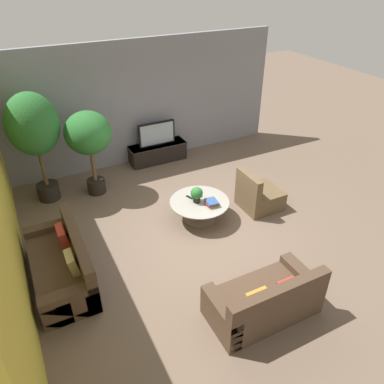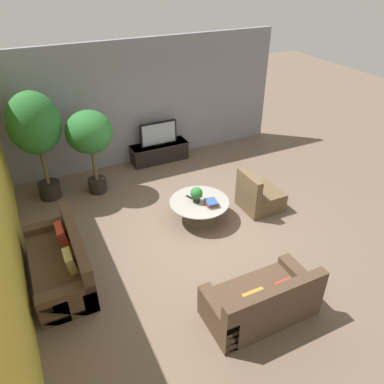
# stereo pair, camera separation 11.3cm
# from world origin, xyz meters

# --- Properties ---
(ground_plane) EXTENTS (24.00, 24.00, 0.00)m
(ground_plane) POSITION_xyz_m (0.00, 0.00, 0.00)
(ground_plane) COLOR brown
(back_wall_stone) EXTENTS (7.40, 0.12, 3.00)m
(back_wall_stone) POSITION_xyz_m (0.00, 3.26, 1.50)
(back_wall_stone) COLOR gray
(back_wall_stone) RESTS_ON ground
(media_console) EXTENTS (1.48, 0.50, 0.47)m
(media_console) POSITION_xyz_m (0.35, 2.94, 0.24)
(media_console) COLOR black
(media_console) RESTS_ON ground
(television) EXTENTS (0.95, 0.13, 0.60)m
(television) POSITION_xyz_m (0.35, 2.94, 0.76)
(television) COLOR black
(television) RESTS_ON media_console
(coffee_table) EXTENTS (1.19, 1.19, 0.43)m
(coffee_table) POSITION_xyz_m (0.13, 0.20, 0.30)
(coffee_table) COLOR #756656
(coffee_table) RESTS_ON ground
(couch_by_wall) EXTENTS (0.84, 1.95, 0.84)m
(couch_by_wall) POSITION_xyz_m (-2.64, -0.27, 0.28)
(couch_by_wall) COLOR #4C3828
(couch_by_wall) RESTS_ON ground
(couch_near_entry) EXTENTS (1.63, 0.84, 0.84)m
(couch_near_entry) POSITION_xyz_m (-0.14, -2.36, 0.28)
(couch_near_entry) COLOR #4C3828
(couch_near_entry) RESTS_ON ground
(armchair_wicker) EXTENTS (0.80, 0.76, 0.86)m
(armchair_wicker) POSITION_xyz_m (1.44, 0.01, 0.27)
(armchair_wicker) COLOR brown
(armchair_wicker) RESTS_ON ground
(potted_palm_tall) EXTENTS (1.03, 1.03, 2.39)m
(potted_palm_tall) POSITION_xyz_m (-2.47, 2.37, 1.66)
(potted_palm_tall) COLOR black
(potted_palm_tall) RESTS_ON ground
(potted_palm_corner) EXTENTS (0.97, 0.97, 1.90)m
(potted_palm_corner) POSITION_xyz_m (-1.47, 2.15, 1.37)
(potted_palm_corner) COLOR black
(potted_palm_corner) RESTS_ON ground
(potted_plant_tabletop) EXTENTS (0.24, 0.24, 0.33)m
(potted_plant_tabletop) POSITION_xyz_m (0.07, 0.21, 0.61)
(potted_plant_tabletop) COLOR black
(potted_plant_tabletop) RESTS_ON coffee_table
(book_stack) EXTENTS (0.24, 0.28, 0.10)m
(book_stack) POSITION_xyz_m (0.28, -0.02, 0.48)
(book_stack) COLOR gold
(book_stack) RESTS_ON coffee_table
(remote_black) EXTENTS (0.09, 0.16, 0.02)m
(remote_black) POSITION_xyz_m (0.01, 0.41, 0.44)
(remote_black) COLOR black
(remote_black) RESTS_ON coffee_table
(remote_silver) EXTENTS (0.12, 0.16, 0.02)m
(remote_silver) POSITION_xyz_m (0.21, 0.39, 0.44)
(remote_silver) COLOR gray
(remote_silver) RESTS_ON coffee_table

